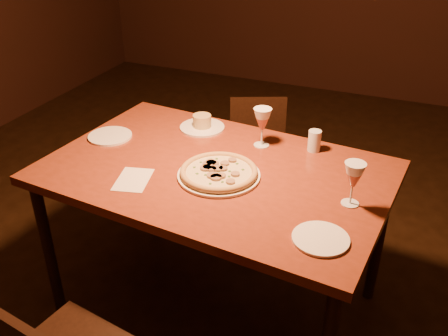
% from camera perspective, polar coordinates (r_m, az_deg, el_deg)
% --- Properties ---
extents(floor, '(7.00, 7.00, 0.00)m').
position_cam_1_polar(floor, '(2.70, 3.25, -17.33)').
color(floor, black).
rests_on(floor, ground).
extents(dining_table, '(1.65, 1.15, 0.83)m').
position_cam_1_polar(dining_table, '(2.33, -0.95, -1.62)').
color(dining_table, maroon).
rests_on(dining_table, floor).
extents(chair_far, '(0.49, 0.49, 0.77)m').
position_cam_1_polar(chair_far, '(3.31, 3.95, 1.91)').
color(chair_far, black).
rests_on(chair_far, floor).
extents(pizza_plate, '(0.37, 0.37, 0.04)m').
position_cam_1_polar(pizza_plate, '(2.22, -0.60, -0.50)').
color(pizza_plate, white).
rests_on(pizza_plate, dining_table).
extents(ramekin_saucer, '(0.24, 0.24, 0.08)m').
position_cam_1_polar(ramekin_saucer, '(2.68, -2.52, 5.04)').
color(ramekin_saucer, white).
rests_on(ramekin_saucer, dining_table).
extents(wine_glass_far, '(0.09, 0.09, 0.20)m').
position_cam_1_polar(wine_glass_far, '(2.46, 4.38, 4.65)').
color(wine_glass_far, '#B3594A').
rests_on(wine_glass_far, dining_table).
extents(wine_glass_right, '(0.09, 0.09, 0.19)m').
position_cam_1_polar(wine_glass_right, '(2.06, 14.50, -1.78)').
color(wine_glass_right, '#B3594A').
rests_on(wine_glass_right, dining_table).
extents(water_tumbler, '(0.06, 0.06, 0.11)m').
position_cam_1_polar(water_tumbler, '(2.47, 10.29, 3.08)').
color(water_tumbler, silver).
rests_on(water_tumbler, dining_table).
extents(side_plate_left, '(0.22, 0.22, 0.01)m').
position_cam_1_polar(side_plate_left, '(2.65, -12.89, 3.57)').
color(side_plate_left, white).
rests_on(side_plate_left, dining_table).
extents(side_plate_near, '(0.21, 0.21, 0.01)m').
position_cam_1_polar(side_plate_near, '(1.88, 10.98, -7.94)').
color(side_plate_near, white).
rests_on(side_plate_near, dining_table).
extents(menu_card, '(0.19, 0.23, 0.00)m').
position_cam_1_polar(menu_card, '(2.24, -10.34, -1.31)').
color(menu_card, silver).
rests_on(menu_card, dining_table).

